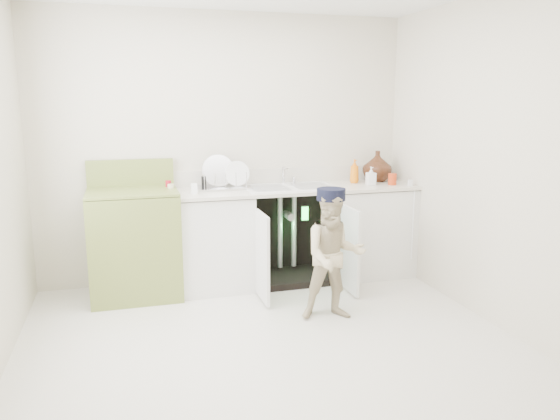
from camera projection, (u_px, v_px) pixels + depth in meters
name	position (u px, v px, depth m)	size (l,w,h in m)	color
ground	(267.00, 337.00, 4.00)	(3.50, 3.50, 0.00)	beige
room_shell	(266.00, 167.00, 3.75)	(6.00, 5.50, 1.26)	beige
counter_run	(292.00, 232.00, 5.20)	(2.44, 1.02, 1.20)	silver
avocado_stove	(135.00, 242.00, 4.77)	(0.76, 0.65, 1.18)	olive
repair_worker	(334.00, 254.00, 4.25)	(0.56, 0.90, 1.04)	beige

